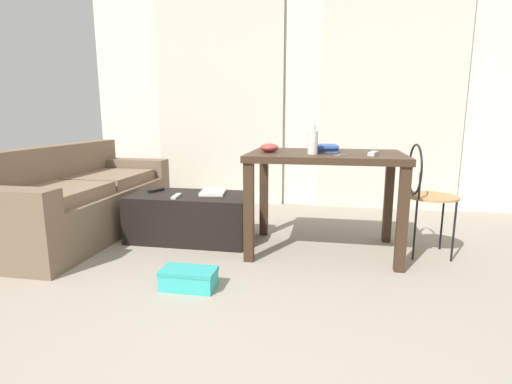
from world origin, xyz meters
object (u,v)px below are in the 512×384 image
(craft_table, at_px, (325,168))
(tv_remote_primary, at_px, (176,196))
(magazine, at_px, (213,192))
(couch, at_px, (78,201))
(coffee_table, at_px, (191,217))
(wire_chair, at_px, (423,186))
(tv_remote_on_table, at_px, (373,153))
(shoebox, at_px, (189,279))
(scissors, at_px, (342,155))
(tv_remote_secondary, at_px, (156,190))
(book_stack, at_px, (326,148))
(bowl, at_px, (269,148))
(bottle_near, at_px, (313,142))

(craft_table, bearing_deg, tv_remote_primary, -177.44)
(magazine, bearing_deg, couch, 177.39)
(coffee_table, bearing_deg, tv_remote_primary, -116.99)
(craft_table, relative_size, wire_chair, 1.36)
(coffee_table, relative_size, tv_remote_on_table, 5.90)
(magazine, distance_m, shoebox, 1.10)
(scissors, bearing_deg, wire_chair, 20.97)
(craft_table, bearing_deg, tv_remote_secondary, 174.11)
(craft_table, height_order, book_stack, book_stack)
(bowl, height_order, magazine, bowl)
(bottle_near, height_order, tv_remote_secondary, bottle_near)
(book_stack, xyz_separation_m, scissors, (0.12, -0.26, -0.03))
(coffee_table, distance_m, bowl, 0.95)
(couch, height_order, coffee_table, couch)
(wire_chair, relative_size, book_stack, 3.22)
(bottle_near, distance_m, magazine, 1.03)
(bowl, bearing_deg, book_stack, 14.40)
(scissors, bearing_deg, tv_remote_on_table, 11.90)
(wire_chair, height_order, shoebox, wire_chair)
(coffee_table, relative_size, magazine, 3.74)
(tv_remote_on_table, xyz_separation_m, tv_remote_primary, (-1.56, 0.08, -0.39))
(wire_chair, bearing_deg, tv_remote_on_table, -154.42)
(book_stack, bearing_deg, craft_table, -91.79)
(wire_chair, height_order, bottle_near, bottle_near)
(couch, xyz_separation_m, bottle_near, (2.13, -0.20, 0.58))
(coffee_table, xyz_separation_m, scissors, (1.27, -0.27, 0.59))
(craft_table, bearing_deg, couch, 178.42)
(wire_chair, relative_size, tv_remote_secondary, 5.47)
(couch, height_order, bottle_near, bottle_near)
(bottle_near, height_order, tv_remote_primary, bottle_near)
(tv_remote_on_table, bearing_deg, wire_chair, 42.65)
(book_stack, xyz_separation_m, tv_remote_secondary, (-1.50, 0.08, -0.41))
(bowl, distance_m, tv_remote_primary, 0.88)
(wire_chair, distance_m, book_stack, 0.80)
(craft_table, xyz_separation_m, tv_remote_secondary, (-1.49, 0.15, -0.26))
(craft_table, distance_m, tv_remote_primary, 1.25)
(bottle_near, distance_m, tv_remote_secondary, 1.50)
(coffee_table, relative_size, wire_chair, 1.19)
(bottle_near, xyz_separation_m, tv_remote_primary, (-1.12, 0.09, -0.47))
(coffee_table, xyz_separation_m, magazine, (0.19, 0.08, 0.21))
(scissors, xyz_separation_m, shoebox, (-0.94, -0.69, -0.73))
(craft_table, relative_size, tv_remote_primary, 6.44)
(wire_chair, xyz_separation_m, tv_remote_primary, (-1.96, -0.11, -0.13))
(couch, distance_m, bottle_near, 2.22)
(tv_remote_secondary, xyz_separation_m, magazine, (0.53, 0.01, 0.00))
(couch, relative_size, magazine, 7.28)
(craft_table, distance_m, scissors, 0.25)
(coffee_table, distance_m, tv_remote_primary, 0.26)
(craft_table, relative_size, scissors, 11.43)
(coffee_table, bearing_deg, book_stack, -0.34)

